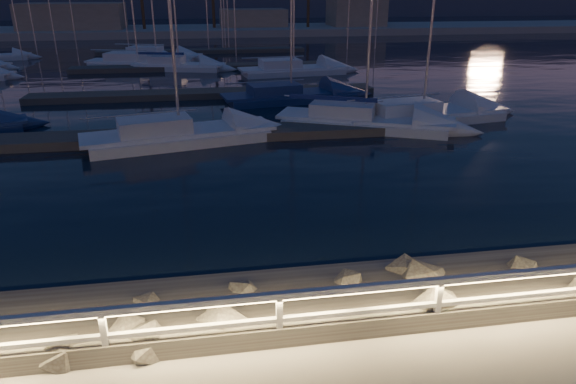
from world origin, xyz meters
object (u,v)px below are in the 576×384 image
object	(u,v)px
sailboat_h	(287,95)
sailboat_j	(176,65)
sailboat_k	(135,62)
sailboat_g	(291,69)
sailboat_b	(175,134)
sailboat_n	(154,56)
sailboat_c	(360,119)
sailboat_d	(419,113)
guard_rail	(218,312)

from	to	relation	value
sailboat_h	sailboat_j	world-z (taller)	sailboat_h
sailboat_k	sailboat_g	bearing A→B (deg)	-8.97
sailboat_b	sailboat_n	bearing A→B (deg)	83.24
sailboat_n	sailboat_h	bearing A→B (deg)	-48.08
sailboat_g	sailboat_k	xyz separation A→B (m)	(-12.86, 6.27, 0.00)
sailboat_b	sailboat_c	bearing A→B (deg)	-4.11
sailboat_c	sailboat_h	distance (m)	7.36
sailboat_c	sailboat_d	size ratio (longest dim) A/B	0.95
sailboat_k	sailboat_n	world-z (taller)	sailboat_k
guard_rail	sailboat_n	bearing A→B (deg)	95.83
sailboat_c	sailboat_h	xyz separation A→B (m)	(-2.59, 6.89, -0.03)
sailboat_b	sailboat_h	bearing A→B (deg)	38.98
sailboat_g	sailboat_k	world-z (taller)	sailboat_k
sailboat_c	sailboat_g	size ratio (longest dim) A/B	0.99
sailboat_d	sailboat_n	bearing A→B (deg)	110.30
sailboat_h	sailboat_k	size ratio (longest dim) A/B	0.95
sailboat_d	sailboat_h	xyz separation A→B (m)	(-5.97, 6.20, -0.02)
sailboat_d	sailboat_h	size ratio (longest dim) A/B	1.08
sailboat_b	sailboat_n	size ratio (longest dim) A/B	1.00
sailboat_k	sailboat_n	size ratio (longest dim) A/B	1.04
sailboat_d	sailboat_k	size ratio (longest dim) A/B	1.03
guard_rail	sailboat_c	size ratio (longest dim) A/B	2.99
sailboat_d	sailboat_n	world-z (taller)	sailboat_d
sailboat_c	sailboat_d	xyz separation A→B (m)	(3.39, 0.69, -0.01)
sailboat_c	sailboat_g	bearing A→B (deg)	116.95
sailboat_b	sailboat_d	size ratio (longest dim) A/B	0.94
guard_rail	sailboat_j	distance (m)	38.05
sailboat_b	sailboat_j	bearing A→B (deg)	79.09
sailboat_g	sailboat_d	bearing A→B (deg)	-83.45
guard_rail	sailboat_j	world-z (taller)	sailboat_j
sailboat_b	sailboat_g	world-z (taller)	sailboat_g
sailboat_j	sailboat_n	bearing A→B (deg)	125.38
sailboat_h	sailboat_n	xyz separation A→B (m)	(-9.62, 20.92, 0.05)
guard_rail	sailboat_d	size ratio (longest dim) A/B	2.85
sailboat_b	sailboat_c	distance (m)	9.21
sailboat_h	sailboat_c	bearing A→B (deg)	-78.41
guard_rail	sailboat_k	xyz separation A→B (m)	(-5.84, 40.29, -0.92)
guard_rail	sailboat_n	distance (m)	44.85
guard_rail	sailboat_h	distance (m)	24.25
guard_rail	sailboat_c	world-z (taller)	sailboat_c
sailboat_c	sailboat_g	world-z (taller)	sailboat_g
sailboat_b	sailboat_j	size ratio (longest dim) A/B	1.10
sailboat_d	sailboat_g	distance (m)	17.01
sailboat_c	sailboat_j	distance (m)	23.35
guard_rail	sailboat_k	world-z (taller)	sailboat_k
sailboat_g	sailboat_j	distance (m)	10.03
sailboat_h	sailboat_n	distance (m)	23.03
sailboat_k	guard_rail	bearing A→B (deg)	-64.72
sailboat_d	sailboat_j	distance (m)	24.39
sailboat_j	sailboat_n	size ratio (longest dim) A/B	0.91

